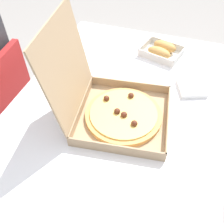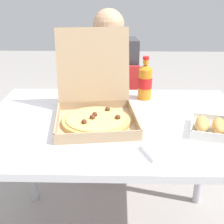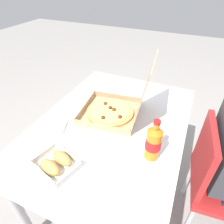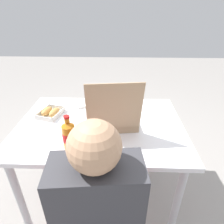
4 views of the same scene
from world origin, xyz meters
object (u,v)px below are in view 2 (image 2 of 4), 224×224
object	(u,v)px
cola_bottle	(145,81)
paper_menu	(203,105)
napkin_pile	(160,150)
chair	(109,113)
pizza_box_open	(96,110)
bread_side_box	(210,126)
diner_person	(108,81)

from	to	relation	value
cola_bottle	paper_menu	xyz separation A→B (m)	(0.28, -0.10, -0.09)
cola_bottle	napkin_pile	size ratio (longest dim) A/B	2.04
chair	paper_menu	world-z (taller)	chair
pizza_box_open	bread_side_box	xyz separation A→B (m)	(0.47, -0.10, -0.03)
paper_menu	napkin_pile	world-z (taller)	napkin_pile
bread_side_box	napkin_pile	bearing A→B (deg)	-142.36
chair	pizza_box_open	bearing A→B (deg)	-93.05
diner_person	bread_side_box	size ratio (longest dim) A/B	5.17
chair	cola_bottle	world-z (taller)	cola_bottle
paper_menu	napkin_pile	xyz separation A→B (m)	(-0.27, -0.46, 0.01)
cola_bottle	napkin_pile	world-z (taller)	cola_bottle
bread_side_box	diner_person	bearing A→B (deg)	118.46
diner_person	paper_menu	bearing A→B (deg)	-47.34
pizza_box_open	paper_menu	size ratio (longest dim) A/B	2.10
diner_person	pizza_box_open	distance (m)	0.73
napkin_pile	diner_person	bearing A→B (deg)	102.48
cola_bottle	paper_menu	distance (m)	0.31
diner_person	napkin_pile	bearing A→B (deg)	-77.52
bread_side_box	cola_bottle	bearing A→B (deg)	121.83
chair	paper_menu	distance (m)	0.72
cola_bottle	pizza_box_open	bearing A→B (deg)	-129.30
pizza_box_open	cola_bottle	size ratio (longest dim) A/B	1.97
diner_person	pizza_box_open	bearing A→B (deg)	-92.37
paper_menu	napkin_pile	size ratio (longest dim) A/B	1.91
chair	pizza_box_open	distance (m)	0.73
bread_side_box	pizza_box_open	bearing A→B (deg)	168.45
pizza_box_open	napkin_pile	xyz separation A→B (m)	(0.25, -0.27, -0.04)
pizza_box_open	diner_person	bearing A→B (deg)	87.63
pizza_box_open	paper_menu	xyz separation A→B (m)	(0.52, 0.19, -0.05)
diner_person	napkin_pile	xyz separation A→B (m)	(0.22, -0.99, 0.05)
pizza_box_open	bread_side_box	world-z (taller)	pizza_box_open
chair	bread_side_box	bearing A→B (deg)	-60.05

